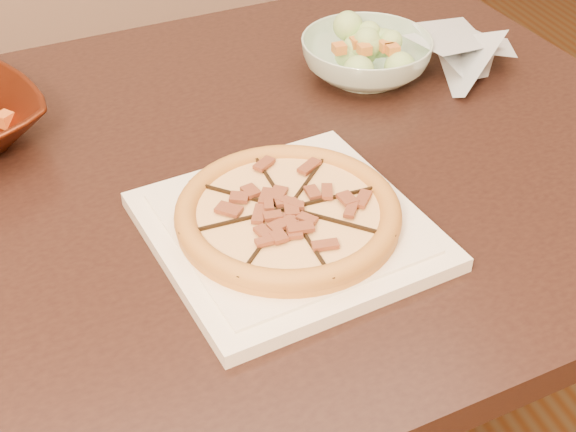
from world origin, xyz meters
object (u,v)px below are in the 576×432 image
Objects in this scene: dining_table at (168,246)px; plate at (288,229)px; pizza at (288,213)px; salad_bowl at (366,58)px.

plate reaches higher than dining_table.
pizza is at bearing 119.65° from plate.
pizza reaches higher than dining_table.
dining_table is 0.23m from pizza.
dining_table is at bearing 126.73° from pizza.
plate is 0.02m from pizza.
salad_bowl is (0.24, 0.32, 0.02)m from plate.
dining_table is 5.82× the size of pizza.
plate is at bearing -60.35° from pizza.
salad_bowl reaches higher than plate.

